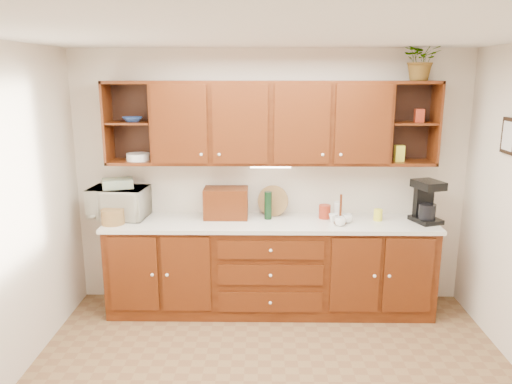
{
  "coord_description": "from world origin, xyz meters",
  "views": [
    {
      "loc": [
        -0.08,
        -3.27,
        2.36
      ],
      "look_at": [
        -0.14,
        1.15,
        1.3
      ],
      "focal_mm": 35.0,
      "sensor_mm": 36.0,
      "label": 1
    }
  ],
  "objects_px": {
    "bread_box": "(226,203)",
    "potted_plant": "(422,59)",
    "coffee_maker": "(426,202)",
    "microwave": "(119,203)"
  },
  "relations": [
    {
      "from": "bread_box",
      "to": "potted_plant",
      "type": "relative_size",
      "value": 1.1
    },
    {
      "from": "bread_box",
      "to": "coffee_maker",
      "type": "bearing_deg",
      "value": -3.12
    },
    {
      "from": "coffee_maker",
      "to": "microwave",
      "type": "bearing_deg",
      "value": 158.85
    },
    {
      "from": "bread_box",
      "to": "coffee_maker",
      "type": "height_order",
      "value": "coffee_maker"
    },
    {
      "from": "microwave",
      "to": "bread_box",
      "type": "xyz_separation_m",
      "value": [
        1.08,
        0.01,
        -0.0
      ]
    },
    {
      "from": "microwave",
      "to": "bread_box",
      "type": "distance_m",
      "value": 1.08
    },
    {
      "from": "microwave",
      "to": "bread_box",
      "type": "bearing_deg",
      "value": 6.33
    },
    {
      "from": "potted_plant",
      "to": "bread_box",
      "type": "bearing_deg",
      "value": 179.61
    },
    {
      "from": "bread_box",
      "to": "potted_plant",
      "type": "distance_m",
      "value": 2.31
    },
    {
      "from": "bread_box",
      "to": "potted_plant",
      "type": "height_order",
      "value": "potted_plant"
    }
  ]
}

